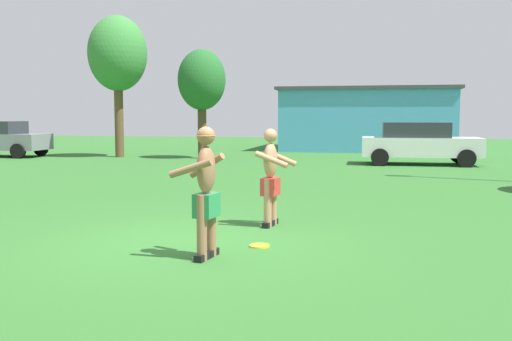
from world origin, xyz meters
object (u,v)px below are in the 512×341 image
(frisbee, at_px, (259,246))
(player_with_cap, at_px, (206,186))
(car_white_far_end, at_px, (419,143))
(player_in_red, at_px, (271,176))
(tree_behind_players, at_px, (202,81))
(tree_left_field, at_px, (118,55))

(frisbee, bearing_deg, player_with_cap, -124.56)
(car_white_far_end, bearing_deg, player_in_red, -104.17)
(player_with_cap, bearing_deg, tree_behind_players, 107.23)
(player_in_red, relative_size, tree_left_field, 0.26)
(frisbee, xyz_separation_m, tree_left_field, (-9.53, 15.90, 4.45))
(player_in_red, distance_m, tree_behind_players, 15.59)
(frisbee, height_order, tree_left_field, tree_left_field)
(tree_left_field, height_order, tree_behind_players, tree_left_field)
(player_in_red, relative_size, tree_behind_players, 0.35)
(car_white_far_end, height_order, tree_behind_players, tree_behind_players)
(car_white_far_end, xyz_separation_m, tree_left_field, (-12.69, 1.37, 3.64))
(car_white_far_end, height_order, tree_left_field, tree_left_field)
(car_white_far_end, relative_size, tree_left_field, 0.70)
(player_in_red, height_order, car_white_far_end, player_in_red)
(car_white_far_end, bearing_deg, tree_left_field, 173.83)
(player_in_red, height_order, tree_left_field, tree_left_field)
(player_in_red, xyz_separation_m, frisbee, (0.12, -1.52, -0.83))
(player_in_red, relative_size, frisbee, 5.65)
(player_with_cap, xyz_separation_m, car_white_far_end, (3.71, 15.31, -0.11))
(player_with_cap, relative_size, tree_behind_players, 0.37)
(player_with_cap, relative_size, frisbee, 5.95)
(player_with_cap, distance_m, tree_behind_players, 17.60)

